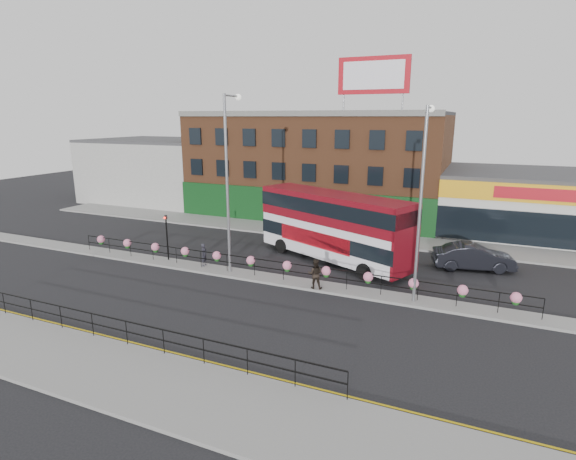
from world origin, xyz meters
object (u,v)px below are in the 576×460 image
at_px(car, 473,257).
at_px(pedestrian_b, 315,274).
at_px(lamp_column_west, 229,169).
at_px(lamp_column_east, 422,189).
at_px(pedestrian_a, 204,255).
at_px(double_decker_bus, 334,220).

height_order(car, pedestrian_b, pedestrian_b).
xyz_separation_m(lamp_column_west, lamp_column_east, (11.65, -0.27, -0.47)).
bearing_deg(car, lamp_column_east, 144.70).
xyz_separation_m(car, pedestrian_a, (-16.54, -6.89, 0.07)).
distance_m(pedestrian_b, lamp_column_west, 8.38).
xyz_separation_m(double_decker_bus, lamp_column_west, (-5.33, -4.75, 3.77)).
height_order(pedestrian_a, lamp_column_east, lamp_column_east).
bearing_deg(car, pedestrian_b, 118.83).
relative_size(double_decker_bus, pedestrian_a, 7.81).
xyz_separation_m(double_decker_bus, pedestrian_b, (0.76, -5.64, -1.92)).
bearing_deg(car, pedestrian_a, 98.36).
distance_m(double_decker_bus, pedestrian_a, 9.09).
height_order(double_decker_bus, lamp_column_east, lamp_column_east).
distance_m(car, pedestrian_a, 17.92).
relative_size(car, lamp_column_east, 0.52).
relative_size(car, pedestrian_a, 3.52).
bearing_deg(pedestrian_b, lamp_column_east, 172.78).
bearing_deg(pedestrian_a, double_decker_bus, -63.41).
bearing_deg(lamp_column_west, pedestrian_a, -179.81).
relative_size(pedestrian_a, pedestrian_b, 0.87).
distance_m(double_decker_bus, lamp_column_west, 8.07).
xyz_separation_m(car, pedestrian_b, (-8.31, -7.77, 0.19)).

